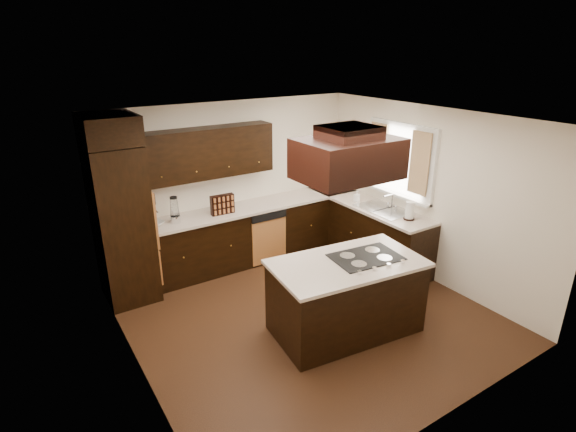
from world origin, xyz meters
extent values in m
cube|color=#4E2D18|center=(0.00, 0.00, -0.01)|extent=(4.20, 4.20, 0.02)
cube|color=white|center=(0.00, 0.00, 2.51)|extent=(4.20, 4.20, 0.02)
cube|color=white|center=(0.00, 2.11, 1.25)|extent=(4.20, 0.02, 2.50)
cube|color=white|center=(0.00, -2.11, 1.25)|extent=(4.20, 0.02, 2.50)
cube|color=white|center=(-2.11, 0.00, 1.25)|extent=(0.02, 4.20, 2.50)
cube|color=white|center=(2.11, 0.00, 1.25)|extent=(0.02, 4.20, 2.50)
cube|color=black|center=(-1.78, 1.71, 1.06)|extent=(0.65, 0.75, 2.12)
cube|color=#C77A3D|center=(-1.43, 1.71, 1.12)|extent=(0.05, 0.62, 0.78)
cube|color=black|center=(0.03, 1.80, 0.44)|extent=(2.93, 0.60, 0.88)
cube|color=black|center=(1.80, 0.90, 0.44)|extent=(0.60, 2.40, 0.88)
cube|color=beige|center=(0.03, 1.79, 0.90)|extent=(2.93, 0.63, 0.04)
cube|color=beige|center=(1.79, 0.90, 0.90)|extent=(0.63, 2.40, 0.04)
cube|color=black|center=(-0.43, 1.93, 1.81)|extent=(2.00, 0.34, 0.72)
cube|color=#C77A3D|center=(0.33, 1.50, 0.40)|extent=(0.60, 0.05, 0.72)
cube|color=white|center=(2.07, 0.55, 1.65)|extent=(0.06, 1.32, 1.12)
cube|color=white|center=(2.10, 0.55, 1.65)|extent=(0.00, 1.20, 1.00)
cube|color=beige|center=(2.01, 0.13, 1.70)|extent=(0.02, 0.34, 0.90)
cube|color=beige|center=(2.01, 0.97, 1.70)|extent=(0.02, 0.34, 0.90)
cube|color=silver|center=(1.80, 0.55, 0.92)|extent=(0.52, 0.84, 0.01)
cube|color=black|center=(0.20, -0.52, 0.44)|extent=(1.79, 1.12, 0.88)
cube|color=beige|center=(0.20, -0.52, 0.90)|extent=(1.86, 1.19, 0.04)
cube|color=black|center=(0.45, -0.55, 0.93)|extent=(0.86, 0.63, 0.01)
cube|color=black|center=(0.10, -0.55, 2.16)|extent=(1.05, 0.72, 0.42)
cube|color=black|center=(0.10, -0.55, 2.44)|extent=(0.55, 0.50, 0.13)
cylinder|color=silver|center=(-1.05, 1.75, 0.97)|extent=(0.15, 0.15, 0.10)
cone|color=silver|center=(-1.05, 1.75, 1.15)|extent=(0.13, 0.13, 0.26)
cube|color=black|center=(-0.34, 1.71, 1.07)|extent=(0.36, 0.11, 0.29)
imported|color=white|center=(-1.33, 1.79, 0.95)|extent=(0.31, 0.31, 0.06)
imported|color=white|center=(1.70, 1.05, 1.01)|extent=(0.10, 0.10, 0.18)
cylinder|color=white|center=(1.81, 0.04, 1.05)|extent=(0.16, 0.16, 0.27)
camera|label=1|loc=(-2.91, -4.05, 3.27)|focal=28.00mm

